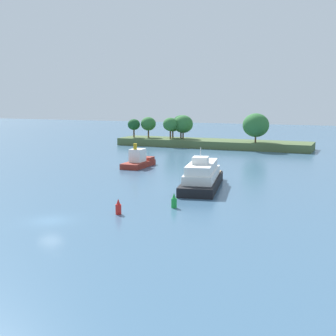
# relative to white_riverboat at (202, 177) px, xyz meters

# --- Properties ---
(ground_plane) EXTENTS (400.00, 400.00, 0.00)m
(ground_plane) POSITION_rel_white_riverboat_xyz_m (-9.84, -24.83, -1.76)
(ground_plane) COLOR #3D607F
(treeline_island) EXTENTS (54.91, 11.60, 9.78)m
(treeline_island) POSITION_rel_white_riverboat_xyz_m (-17.54, 56.40, 1.43)
(treeline_island) COLOR #4C6038
(treeline_island) RESTS_ON ground
(white_riverboat) EXTENTS (8.14, 17.07, 6.51)m
(white_riverboat) POSITION_rel_white_riverboat_xyz_m (0.00, 0.00, 0.00)
(white_riverboat) COLOR black
(white_riverboat) RESTS_ON ground
(tugboat) EXTENTS (3.91, 9.38, 4.88)m
(tugboat) POSITION_rel_white_riverboat_xyz_m (-18.76, 15.63, -0.52)
(tugboat) COLOR maroon
(tugboat) RESTS_ON ground
(channel_buoy_red) EXTENTS (0.70, 0.70, 1.90)m
(channel_buoy_red) POSITION_rel_white_riverboat_xyz_m (-4.06, -19.27, -0.95)
(channel_buoy_red) COLOR red
(channel_buoy_red) RESTS_ON ground
(channel_buoy_green) EXTENTS (0.70, 0.70, 1.90)m
(channel_buoy_green) POSITION_rel_white_riverboat_xyz_m (0.87, -13.70, -0.95)
(channel_buoy_green) COLOR green
(channel_buoy_green) RESTS_ON ground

